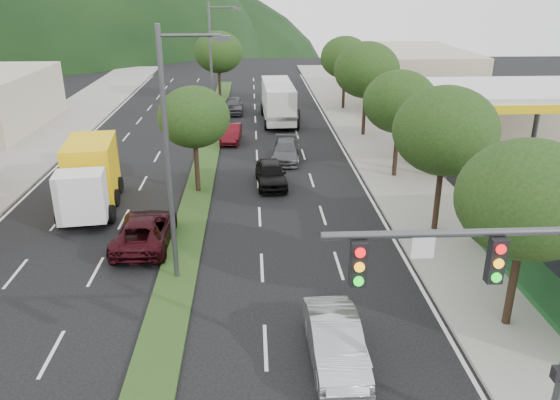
{
  "coord_description": "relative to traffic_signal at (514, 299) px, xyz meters",
  "views": [
    {
      "loc": [
        3.19,
        -11.85,
        11.24
      ],
      "look_at": [
        4.33,
        9.91,
        2.62
      ],
      "focal_mm": 35.0,
      "sensor_mm": 36.0,
      "label": 1
    }
  ],
  "objects": [
    {
      "name": "sidewalk_right",
      "position": [
        3.47,
        26.54,
        -4.57
      ],
      "size": [
        5.0,
        90.0,
        0.15
      ],
      "primitive_type": "cube",
      "color": "gray",
      "rests_on": "ground"
    },
    {
      "name": "sidewalk_left",
      "position": [
        -22.03,
        26.54,
        -4.57
      ],
      "size": [
        6.0,
        90.0,
        0.15
      ],
      "primitive_type": "cube",
      "color": "gray",
      "rests_on": "ground"
    },
    {
      "name": "median",
      "position": [
        -9.03,
        29.54,
        -4.59
      ],
      "size": [
        1.6,
        56.0,
        0.12
      ],
      "primitive_type": "cube",
      "color": "#203C15",
      "rests_on": "ground"
    },
    {
      "name": "traffic_signal",
      "position": [
        0.0,
        0.0,
        0.0
      ],
      "size": [
        6.12,
        0.4,
        7.0
      ],
      "color": "#47494C",
      "rests_on": "ground"
    },
    {
      "name": "gas_canopy",
      "position": [
        9.97,
        23.54,
        0.0
      ],
      "size": [
        12.2,
        8.2,
        5.25
      ],
      "color": "silver",
      "rests_on": "ground"
    },
    {
      "name": "bldg_right_far",
      "position": [
        10.47,
        45.54,
        -2.05
      ],
      "size": [
        10.0,
        16.0,
        5.2
      ],
      "primitive_type": "cube",
      "color": "#BBAD94",
      "rests_on": "ground"
    },
    {
      "name": "tree_r_a",
      "position": [
        2.97,
        5.54,
        0.17
      ],
      "size": [
        4.6,
        4.6,
        6.63
      ],
      "color": "black",
      "rests_on": "sidewalk_right"
    },
    {
      "name": "tree_r_b",
      "position": [
        2.97,
        13.54,
        0.39
      ],
      "size": [
        4.8,
        4.8,
        6.94
      ],
      "color": "black",
      "rests_on": "sidewalk_right"
    },
    {
      "name": "tree_r_c",
      "position": [
        2.97,
        21.54,
        0.1
      ],
      "size": [
        4.4,
        4.4,
        6.48
      ],
      "color": "black",
      "rests_on": "sidewalk_right"
    },
    {
      "name": "tree_r_d",
      "position": [
        2.97,
        31.54,
        0.54
      ],
      "size": [
        5.0,
        5.0,
        7.17
      ],
      "color": "black",
      "rests_on": "sidewalk_right"
    },
    {
      "name": "tree_r_e",
      "position": [
        2.97,
        41.54,
        0.25
      ],
      "size": [
        4.6,
        4.6,
        6.71
      ],
      "color": "black",
      "rests_on": "sidewalk_right"
    },
    {
      "name": "tree_med_near",
      "position": [
        -9.03,
        19.54,
        -0.22
      ],
      "size": [
        4.0,
        4.0,
        6.02
      ],
      "color": "black",
      "rests_on": "median"
    },
    {
      "name": "tree_med_far",
      "position": [
        -9.03,
        45.54,
        0.36
      ],
      "size": [
        4.8,
        4.8,
        6.94
      ],
      "color": "black",
      "rests_on": "median"
    },
    {
      "name": "streetlight_near",
      "position": [
        -8.82,
        9.54,
        0.94
      ],
      "size": [
        2.6,
        0.25,
        10.0
      ],
      "color": "#47494C",
      "rests_on": "ground"
    },
    {
      "name": "streetlight_mid",
      "position": [
        -8.82,
        34.54,
        0.94
      ],
      "size": [
        2.6,
        0.25,
        10.0
      ],
      "color": "#47494C",
      "rests_on": "ground"
    },
    {
      "name": "sedan_silver",
      "position": [
        -3.34,
        3.93,
        -3.9
      ],
      "size": [
        1.67,
        4.55,
        1.49
      ],
      "primitive_type": "imported",
      "rotation": [
        0.0,
        0.0,
        0.02
      ],
      "color": "gray",
      "rests_on": "ground"
    },
    {
      "name": "suv_maroon",
      "position": [
        -10.85,
        12.75,
        -3.92
      ],
      "size": [
        2.48,
        5.27,
        1.46
      ],
      "primitive_type": "imported",
      "rotation": [
        0.0,
        0.0,
        3.13
      ],
      "color": "black",
      "rests_on": "ground"
    },
    {
      "name": "car_queue_a",
      "position": [
        -4.77,
        20.49,
        -3.92
      ],
      "size": [
        1.96,
        4.37,
        1.46
      ],
      "primitive_type": "imported",
      "rotation": [
        0.0,
        0.0,
        0.06
      ],
      "color": "black",
      "rests_on": "ground"
    },
    {
      "name": "car_queue_b",
      "position": [
        -3.56,
        25.49,
        -3.98
      ],
      "size": [
        2.26,
        4.74,
        1.33
      ],
      "primitive_type": "imported",
      "rotation": [
        0.0,
        0.0,
        -0.09
      ],
      "color": "#494A4E",
      "rests_on": "ground"
    },
    {
      "name": "car_queue_c",
      "position": [
        -7.43,
        30.49,
        -3.99
      ],
      "size": [
        1.64,
        4.08,
        1.32
      ],
      "primitive_type": "imported",
      "rotation": [
        0.0,
        0.0,
        -0.06
      ],
      "color": "#4C0C13",
      "rests_on": "ground"
    },
    {
      "name": "car_queue_d",
      "position": [
        -2.92,
        35.49,
        -3.93
      ],
      "size": [
        2.89,
        5.37,
        1.43
      ],
      "primitive_type": "imported",
      "rotation": [
        0.0,
        0.0,
        -0.1
      ],
      "color": "black",
      "rests_on": "ground"
    },
    {
      "name": "car_queue_e",
      "position": [
        -7.53,
        40.49,
        -3.91
      ],
      "size": [
        1.77,
        4.31,
        1.46
      ],
      "primitive_type": "imported",
      "rotation": [
        0.0,
        0.0,
        0.01
      ],
      "color": "#464549",
      "rests_on": "ground"
    },
    {
      "name": "box_truck",
      "position": [
        -14.56,
        17.82,
        -3.03
      ],
      "size": [
        3.37,
        7.16,
        3.41
      ],
      "rotation": [
        0.0,
        0.0,
        3.27
      ],
      "color": "silver",
      "rests_on": "ground"
    },
    {
      "name": "motorhome",
      "position": [
        -3.53,
        37.06,
        -2.87
      ],
      "size": [
        2.95,
        8.74,
        3.33
      ],
      "rotation": [
        0.0,
        0.0,
        0.03
      ],
      "color": "silver",
      "rests_on": "ground"
    }
  ]
}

